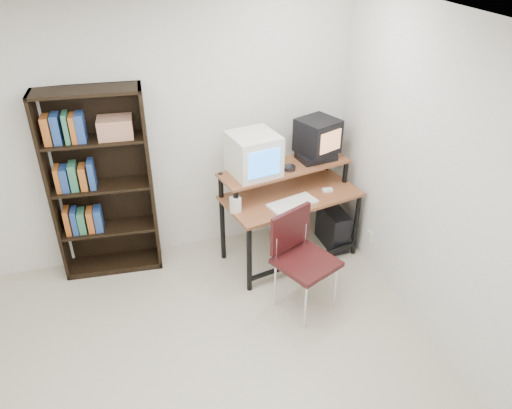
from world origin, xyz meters
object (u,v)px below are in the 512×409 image
object	(u,v)px
crt_tv	(318,136)
bookshelf	(101,183)
crt_monitor	(254,155)
pc_tower	(333,227)
computer_desk	(290,196)
school_chair	(300,251)

from	to	relation	value
crt_tv	bookshelf	distance (m)	2.12
crt_tv	bookshelf	size ratio (longest dim) A/B	0.25
crt_monitor	pc_tower	size ratio (longest dim) A/B	1.10
crt_monitor	bookshelf	xyz separation A→B (m)	(-1.40, 0.29, -0.22)
crt_monitor	pc_tower	world-z (taller)	crt_monitor
computer_desk	crt_tv	bearing A→B (deg)	18.88
computer_desk	pc_tower	xyz separation A→B (m)	(0.53, 0.04, -0.49)
pc_tower	crt_monitor	bearing A→B (deg)	176.60
computer_desk	school_chair	bearing A→B (deg)	-114.41
school_chair	bookshelf	xyz separation A→B (m)	(-1.58, 1.09, 0.37)
pc_tower	bookshelf	bearing A→B (deg)	170.65
crt_tv	bookshelf	world-z (taller)	bookshelf
computer_desk	crt_tv	xyz separation A→B (m)	(0.35, 0.20, 0.52)
crt_monitor	bookshelf	bearing A→B (deg)	158.36
computer_desk	crt_monitor	xyz separation A→B (m)	(-0.35, 0.07, 0.47)
computer_desk	bookshelf	xyz separation A→B (m)	(-1.75, 0.36, 0.25)
crt_tv	school_chair	world-z (taller)	crt_tv
crt_tv	bookshelf	xyz separation A→B (m)	(-2.10, 0.16, -0.27)
crt_tv	crt_monitor	bearing A→B (deg)	169.12
computer_desk	pc_tower	size ratio (longest dim) A/B	3.16
crt_tv	school_chair	xyz separation A→B (m)	(-0.52, -0.93, -0.64)
computer_desk	crt_tv	size ratio (longest dim) A/B	3.10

